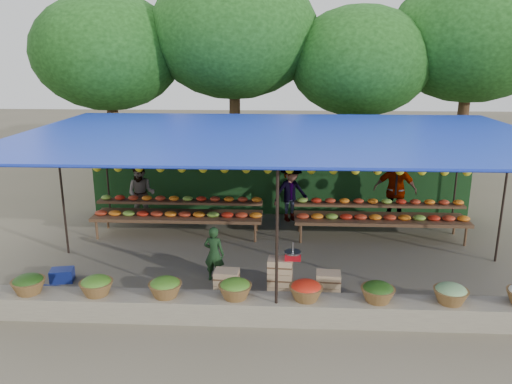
{
  "coord_description": "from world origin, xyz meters",
  "views": [
    {
      "loc": [
        0.04,
        -10.43,
        4.42
      ],
      "look_at": [
        -0.49,
        0.2,
        1.46
      ],
      "focal_mm": 35.0,
      "sensor_mm": 36.0,
      "label": 1
    }
  ],
  "objects_px": {
    "crate_counter": "(278,281)",
    "vendor_seated": "(214,254)",
    "weighing_scale": "(293,255)",
    "blue_crate_back": "(62,275)",
    "blue_crate_front": "(44,296)"
  },
  "relations": [
    {
      "from": "crate_counter",
      "to": "vendor_seated",
      "type": "distance_m",
      "value": 1.46
    },
    {
      "from": "weighing_scale",
      "to": "crate_counter",
      "type": "bearing_deg",
      "value": 180.0
    },
    {
      "from": "crate_counter",
      "to": "blue_crate_back",
      "type": "distance_m",
      "value": 4.36
    },
    {
      "from": "vendor_seated",
      "to": "blue_crate_back",
      "type": "distance_m",
      "value": 3.09
    },
    {
      "from": "weighing_scale",
      "to": "vendor_seated",
      "type": "distance_m",
      "value": 1.69
    },
    {
      "from": "vendor_seated",
      "to": "blue_crate_front",
      "type": "distance_m",
      "value": 3.23
    },
    {
      "from": "vendor_seated",
      "to": "weighing_scale",
      "type": "bearing_deg",
      "value": 170.74
    },
    {
      "from": "crate_counter",
      "to": "blue_crate_front",
      "type": "xyz_separation_m",
      "value": [
        -4.27,
        -0.5,
        -0.16
      ]
    },
    {
      "from": "crate_counter",
      "to": "vendor_seated",
      "type": "height_order",
      "value": "vendor_seated"
    },
    {
      "from": "weighing_scale",
      "to": "blue_crate_front",
      "type": "bearing_deg",
      "value": -173.66
    },
    {
      "from": "vendor_seated",
      "to": "blue_crate_front",
      "type": "height_order",
      "value": "vendor_seated"
    },
    {
      "from": "blue_crate_front",
      "to": "weighing_scale",
      "type": "bearing_deg",
      "value": 14.46
    },
    {
      "from": "crate_counter",
      "to": "blue_crate_back",
      "type": "relative_size",
      "value": 5.43
    },
    {
      "from": "crate_counter",
      "to": "blue_crate_front",
      "type": "relative_size",
      "value": 4.7
    },
    {
      "from": "blue_crate_front",
      "to": "blue_crate_back",
      "type": "relative_size",
      "value": 1.15
    }
  ]
}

